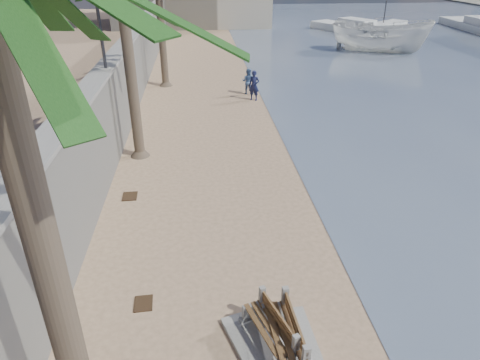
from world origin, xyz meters
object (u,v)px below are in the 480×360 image
person_b (248,80)px  sailboat_west (383,25)px  person_a (254,83)px  yacht_far (348,29)px  yacht_near (478,27)px  boat_cruiser (381,35)px  bench_far (269,333)px  bench_near (283,338)px

person_b → sailboat_west: bearing=-102.7°
person_a → sailboat_west: sailboat_west is taller
yacht_far → yacht_near: bearing=-119.7°
person_a → boat_cruiser: 17.96m
bench_far → boat_cruiser: bearing=64.6°
bench_near → yacht_near: (29.99, 41.38, -0.05)m
yacht_far → person_b: bearing=119.7°
bench_far → yacht_far: size_ratio=0.25×
bench_far → person_a: size_ratio=1.21×
yacht_near → boat_cruiser: bearing=127.6°
bench_near → person_b: size_ratio=1.36×
bench_far → boat_cruiser: (14.43, 30.35, 1.06)m
person_b → person_a: bearing=122.2°
person_a → yacht_near: bearing=65.4°
bench_far → yacht_near: (30.26, 41.19, -0.02)m
yacht_near → yacht_far: (-14.94, 0.13, 0.00)m
boat_cruiser → sailboat_west: 14.89m
bench_near → bench_far: size_ratio=0.97×
bench_far → sailboat_west: sailboat_west is taller
yacht_near → sailboat_west: 10.28m
yacht_far → bench_near: bearing=130.9°
boat_cruiser → yacht_near: (15.83, 10.84, -1.08)m
person_b → sailboat_west: (18.64, 25.17, -0.50)m
person_b → yacht_near: person_b is taller
yacht_far → sailboat_west: sailboat_west is taller
bench_near → yacht_near: yacht_near is taller
bench_far → person_b: size_ratio=1.40×
person_b → yacht_far: (13.61, 22.53, -0.49)m
yacht_near → sailboat_west: size_ratio=1.06×
bench_near → sailboat_west: (20.09, 44.16, -0.07)m
boat_cruiser → yacht_far: bearing=21.0°
bench_far → sailboat_west: (20.36, 43.96, -0.04)m
bench_near → sailboat_west: sailboat_west is taller
boat_cruiser → yacht_far: (0.89, 10.97, -1.08)m
person_a → boat_cruiser: (12.52, 12.88, 0.46)m
bench_far → yacht_near: yacht_near is taller
sailboat_west → person_b: bearing=-126.5°
bench_far → yacht_far: bearing=69.7°
sailboat_west → yacht_near: bearing=-15.7°
person_a → yacht_far: size_ratio=0.21×
person_a → person_b: person_a is taller
person_a → yacht_far: 27.36m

